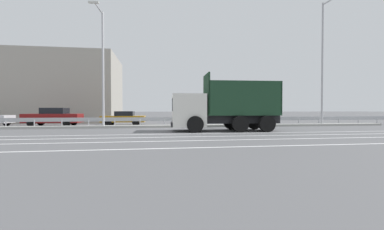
{
  "coord_description": "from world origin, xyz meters",
  "views": [
    {
      "loc": [
        -0.92,
        -18.14,
        1.43
      ],
      "look_at": [
        1.89,
        0.56,
        1.03
      ],
      "focal_mm": 24.0,
      "sensor_mm": 36.0,
      "label": 1
    }
  ],
  "objects_px": {
    "street_lamp_2": "(324,58)",
    "parked_car_3": "(54,117)",
    "street_lamp_1": "(102,63)",
    "dump_truck": "(212,111)",
    "median_road_sign": "(246,111)",
    "parked_car_4": "(124,118)"
  },
  "relations": [
    {
      "from": "street_lamp_2",
      "to": "parked_car_3",
      "type": "xyz_separation_m",
      "value": [
        -23.43,
        3.01,
        -5.16
      ]
    },
    {
      "from": "street_lamp_1",
      "to": "dump_truck",
      "type": "bearing_deg",
      "value": -26.2
    },
    {
      "from": "median_road_sign",
      "to": "parked_car_4",
      "type": "xyz_separation_m",
      "value": [
        -10.41,
        3.26,
        -0.65
      ]
    },
    {
      "from": "median_road_sign",
      "to": "parked_car_4",
      "type": "height_order",
      "value": "median_road_sign"
    },
    {
      "from": "dump_truck",
      "to": "parked_car_4",
      "type": "distance_m",
      "value": 9.77
    },
    {
      "from": "parked_car_3",
      "to": "street_lamp_2",
      "type": "bearing_deg",
      "value": -95.19
    },
    {
      "from": "median_road_sign",
      "to": "parked_car_4",
      "type": "distance_m",
      "value": 10.93
    },
    {
      "from": "street_lamp_1",
      "to": "street_lamp_2",
      "type": "xyz_separation_m",
      "value": [
        18.75,
        0.15,
        0.94
      ]
    },
    {
      "from": "street_lamp_1",
      "to": "median_road_sign",
      "type": "bearing_deg",
      "value": 0.72
    },
    {
      "from": "parked_car_3",
      "to": "dump_truck",
      "type": "bearing_deg",
      "value": -117.14
    },
    {
      "from": "median_road_sign",
      "to": "parked_car_3",
      "type": "relative_size",
      "value": 0.52
    },
    {
      "from": "median_road_sign",
      "to": "street_lamp_1",
      "type": "distance_m",
      "value": 12.19
    },
    {
      "from": "street_lamp_1",
      "to": "parked_car_3",
      "type": "distance_m",
      "value": 7.05
    },
    {
      "from": "dump_truck",
      "to": "parked_car_3",
      "type": "distance_m",
      "value": 14.28
    },
    {
      "from": "parked_car_4",
      "to": "dump_truck",
      "type": "bearing_deg",
      "value": -135.06
    },
    {
      "from": "street_lamp_1",
      "to": "parked_car_3",
      "type": "relative_size",
      "value": 1.95
    },
    {
      "from": "street_lamp_1",
      "to": "street_lamp_2",
      "type": "distance_m",
      "value": 18.77
    },
    {
      "from": "dump_truck",
      "to": "street_lamp_1",
      "type": "bearing_deg",
      "value": 66.89
    },
    {
      "from": "parked_car_4",
      "to": "median_road_sign",
      "type": "bearing_deg",
      "value": -104.68
    },
    {
      "from": "street_lamp_2",
      "to": "parked_car_3",
      "type": "bearing_deg",
      "value": 172.67
    },
    {
      "from": "street_lamp_2",
      "to": "dump_truck",
      "type": "bearing_deg",
      "value": -160.17
    },
    {
      "from": "street_lamp_1",
      "to": "street_lamp_2",
      "type": "bearing_deg",
      "value": 0.45
    }
  ]
}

